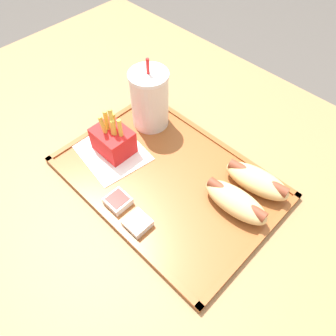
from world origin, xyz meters
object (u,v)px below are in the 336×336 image
sauce_cup_ketchup (118,201)px  soda_cup (150,99)px  hot_dog_far (257,180)px  fries_carton (112,140)px  sauce_cup_mayo (137,223)px  hot_dog_near (236,201)px

sauce_cup_ketchup → soda_cup: bearing=120.7°
soda_cup → sauce_cup_ketchup: size_ratio=4.00×
hot_dog_far → fries_carton: fries_carton is taller
fries_carton → sauce_cup_mayo: (0.18, -0.09, -0.02)m
soda_cup → hot_dog_near: 0.30m
hot_dog_far → fries_carton: bearing=-153.7°
hot_dog_near → hot_dog_far: bearing=90.0°
hot_dog_far → sauce_cup_ketchup: 0.28m
hot_dog_far → sauce_cup_mayo: bearing=-114.9°
fries_carton → sauce_cup_ketchup: size_ratio=2.77×
soda_cup → sauce_cup_mayo: 0.28m
hot_dog_far → hot_dog_near: same height
hot_dog_near → sauce_cup_mayo: 0.19m
fries_carton → sauce_cup_mayo: 0.20m
soda_cup → hot_dog_near: size_ratio=1.25×
hot_dog_near → fries_carton: 0.29m
fries_carton → sauce_cup_mayo: size_ratio=2.77×
soda_cup → hot_dog_far: size_ratio=1.22×
hot_dog_far → fries_carton: (-0.28, -0.14, 0.01)m
fries_carton → hot_dog_far: bearing=26.3°
hot_dog_near → fries_carton: bearing=-166.1°
sauce_cup_ketchup → sauce_cup_mayo: bearing=-4.9°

